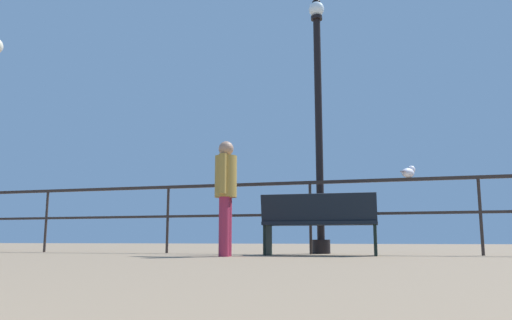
# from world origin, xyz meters

# --- Properties ---
(pier_railing) EXTENTS (19.35, 0.05, 1.12)m
(pier_railing) POSITION_xyz_m (0.00, 9.78, 0.83)
(pier_railing) COLOR #302621
(pier_railing) RESTS_ON ground_plane
(bench_near_left) EXTENTS (1.61, 0.66, 0.85)m
(bench_near_left) POSITION_xyz_m (0.24, 9.14, 0.49)
(bench_near_left) COLOR black
(bench_near_left) RESTS_ON ground_plane
(lamppost_center) EXTENTS (0.29, 0.29, 4.34)m
(lamppost_center) POSITION_xyz_m (0.10, 10.12, 2.17)
(lamppost_center) COLOR black
(lamppost_center) RESTS_ON ground_plane
(person_by_bench) EXTENTS (0.30, 0.49, 1.54)m
(person_by_bench) POSITION_xyz_m (-0.90, 8.43, 0.88)
(person_by_bench) COLOR #9D2641
(person_by_bench) RESTS_ON ground_plane
(seagull_on_rail) EXTENTS (0.25, 0.39, 0.19)m
(seagull_on_rail) POSITION_xyz_m (1.48, 9.80, 1.21)
(seagull_on_rail) COLOR white
(seagull_on_rail) RESTS_ON pier_railing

